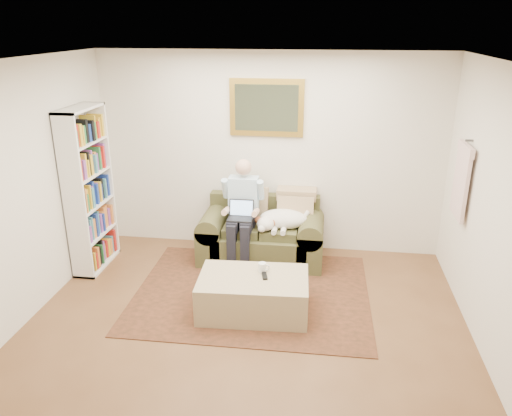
% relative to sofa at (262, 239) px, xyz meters
% --- Properties ---
extents(room_shell, '(4.51, 5.00, 2.61)m').
position_rel_sofa_xyz_m(room_shell, '(0.04, -1.71, 1.03)').
color(room_shell, brown).
rests_on(room_shell, ground).
extents(rug, '(2.66, 2.14, 0.01)m').
position_rel_sofa_xyz_m(rug, '(0.01, -0.90, -0.27)').
color(rug, '#2F2013').
rests_on(rug, room_shell).
extents(sofa, '(1.58, 0.80, 0.95)m').
position_rel_sofa_xyz_m(sofa, '(0.00, 0.00, 0.00)').
color(sofa, '#494627').
rests_on(sofa, room_shell).
extents(seated_man, '(0.52, 0.74, 1.33)m').
position_rel_sofa_xyz_m(seated_man, '(-0.24, -0.14, 0.39)').
color(seated_man, '#8CBDD8').
rests_on(seated_man, sofa).
extents(laptop, '(0.31, 0.24, 0.22)m').
position_rel_sofa_xyz_m(laptop, '(-0.24, -0.21, 0.42)').
color(laptop, black).
rests_on(laptop, seated_man).
extents(sleeping_dog, '(0.65, 0.41, 0.24)m').
position_rel_sofa_xyz_m(sleeping_dog, '(0.28, -0.08, 0.33)').
color(sleeping_dog, white).
rests_on(sleeping_dog, sofa).
extents(ottoman, '(1.18, 0.79, 0.42)m').
position_rel_sofa_xyz_m(ottoman, '(0.08, -1.29, -0.06)').
color(ottoman, tan).
rests_on(ottoman, room_shell).
extents(coffee_mug, '(0.08, 0.08, 0.10)m').
position_rel_sofa_xyz_m(coffee_mug, '(0.16, -1.15, 0.19)').
color(coffee_mug, white).
rests_on(coffee_mug, ottoman).
extents(tv_remote, '(0.08, 0.16, 0.02)m').
position_rel_sofa_xyz_m(tv_remote, '(0.20, -1.27, 0.15)').
color(tv_remote, black).
rests_on(tv_remote, ottoman).
extents(bookshelf, '(0.28, 0.80, 2.00)m').
position_rel_sofa_xyz_m(bookshelf, '(-2.06, -0.47, 0.73)').
color(bookshelf, white).
rests_on(bookshelf, room_shell).
extents(wall_mirror, '(0.94, 0.04, 0.72)m').
position_rel_sofa_xyz_m(wall_mirror, '(0.00, 0.41, 1.63)').
color(wall_mirror, gold).
rests_on(wall_mirror, room_shell).
extents(hanging_shirt, '(0.06, 0.52, 0.90)m').
position_rel_sofa_xyz_m(hanging_shirt, '(2.23, -0.47, 1.08)').
color(hanging_shirt, beige).
rests_on(hanging_shirt, room_shell).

